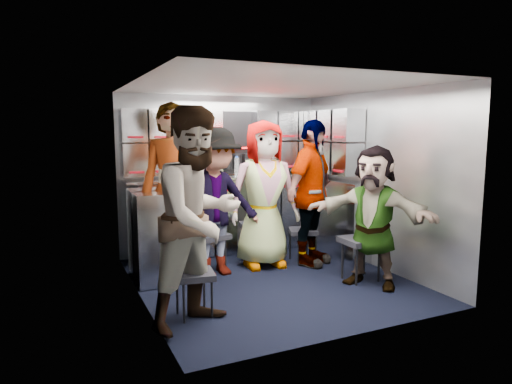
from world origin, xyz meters
name	(u,v)px	position (x,y,z in m)	size (l,w,h in m)	color
floor	(270,280)	(0.00, 0.00, 0.00)	(3.00, 3.00, 0.00)	black
wall_back	(222,174)	(0.00, 1.50, 1.05)	(2.80, 0.04, 2.10)	gray
wall_left	(139,193)	(-1.40, 0.00, 1.05)	(0.04, 3.00, 2.10)	gray
wall_right	(375,180)	(1.40, 0.00, 1.05)	(0.04, 3.00, 2.10)	gray
ceiling	(271,86)	(0.00, 0.00, 2.10)	(2.80, 3.00, 0.02)	silver
cart_bank_back	(228,216)	(0.00, 1.29, 0.49)	(2.68, 0.38, 0.99)	#A0A6B0
cart_bank_left	(150,236)	(-1.19, 0.56, 0.49)	(0.38, 0.76, 0.99)	#A0A6B0
counter	(228,178)	(0.00, 1.29, 1.01)	(2.68, 0.42, 0.03)	silver
locker_bank_back	(226,142)	(0.00, 1.35, 1.49)	(2.68, 0.28, 0.82)	#A0A6B0
locker_bank_right	(332,142)	(1.25, 0.70, 1.49)	(0.28, 1.00, 0.82)	#A0A6B0
right_cabinet	(335,217)	(1.25, 0.60, 0.50)	(0.28, 1.20, 1.00)	#A0A6B0
coffee_niche	(236,143)	(0.18, 1.41, 1.47)	(0.46, 0.16, 0.84)	black
red_latch_strip	(233,189)	(0.00, 1.09, 0.88)	(2.60, 0.02, 0.03)	maroon
jump_seat_near_left	(194,277)	(-1.05, -0.59, 0.36)	(0.39, 0.37, 0.41)	black
jump_seat_mid_left	(211,238)	(-0.48, 0.62, 0.39)	(0.45, 0.43, 0.44)	black
jump_seat_center	(258,228)	(0.17, 0.72, 0.43)	(0.49, 0.48, 0.49)	black
jump_seat_mid_right	(303,233)	(0.72, 0.52, 0.36)	(0.44, 0.43, 0.40)	black
jump_seat_near_right	(361,243)	(0.90, -0.41, 0.42)	(0.41, 0.39, 0.48)	black
attendant_standing	(174,192)	(-0.93, 0.50, 0.97)	(0.71, 0.47, 1.95)	black
attendant_arc_a	(199,218)	(-1.05, -0.77, 0.92)	(0.90, 0.70, 1.85)	black
attendant_arc_b	(215,202)	(-0.48, 0.44, 0.84)	(1.08, 0.62, 1.68)	black
attendant_arc_c	(264,194)	(0.17, 0.54, 0.88)	(0.86, 0.56, 1.76)	black
attendant_arc_d	(311,193)	(0.72, 0.34, 0.89)	(1.04, 0.43, 1.77)	black
attendant_arc_e	(373,216)	(0.90, -0.59, 0.75)	(1.38, 0.44, 1.49)	black
bottle_left	(178,170)	(-0.68, 1.24, 1.15)	(0.06, 0.06, 0.23)	white
bottle_mid	(237,167)	(0.11, 1.24, 1.15)	(0.06, 0.06, 0.25)	white
bottle_right	(272,165)	(0.64, 1.24, 1.16)	(0.07, 0.07, 0.27)	white
cup_left	(182,176)	(-0.64, 1.23, 1.08)	(0.08, 0.08, 0.09)	beige
cup_right	(279,171)	(0.74, 1.23, 1.08)	(0.09, 0.09, 0.10)	beige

